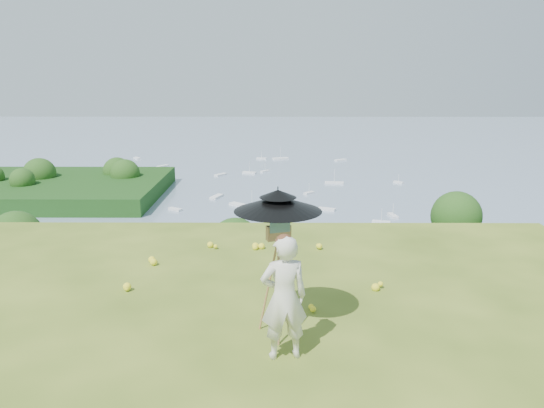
# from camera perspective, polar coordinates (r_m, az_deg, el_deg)

# --- Properties ---
(ground) EXTENTS (14.00, 14.00, 0.00)m
(ground) POSITION_cam_1_polar(r_m,az_deg,el_deg) (6.48, -5.15, -19.32)
(ground) COLOR #4B611B
(ground) RESTS_ON ground
(shoreline_tier) EXTENTS (170.00, 28.00, 8.00)m
(shoreline_tier) POSITION_cam_1_polar(r_m,az_deg,el_deg) (89.60, -0.09, -12.22)
(shoreline_tier) COLOR #6C6356
(shoreline_tier) RESTS_ON bay_water
(bay_water) EXTENTS (700.00, 700.00, 0.00)m
(bay_water) POSITION_cam_1_polar(r_m,az_deg,el_deg) (248.25, 0.18, 5.28)
(bay_water) COLOR #778CAA
(bay_water) RESTS_ON ground
(peninsula) EXTENTS (90.00, 60.00, 12.00)m
(peninsula) POSITION_cam_1_polar(r_m,az_deg,el_deg) (180.27, -24.50, 2.31)
(peninsula) COLOR #17380F
(peninsula) RESTS_ON bay_water
(slope_trees) EXTENTS (110.00, 50.00, 6.00)m
(slope_trees) POSITION_cam_1_polar(r_m,az_deg,el_deg) (44.45, -0.46, -10.69)
(slope_trees) COLOR #224A16
(slope_trees) RESTS_ON forest_slope
(harbor_town) EXTENTS (110.00, 22.00, 5.00)m
(harbor_town) POSITION_cam_1_polar(r_m,az_deg,el_deg) (86.92, -0.09, -8.37)
(harbor_town) COLOR silver
(harbor_town) RESTS_ON shoreline_tier
(moored_boats) EXTENTS (140.00, 140.00, 0.70)m
(moored_boats) POSITION_cam_1_polar(r_m,az_deg,el_deg) (171.00, -4.08, 1.38)
(moored_boats) COLOR white
(moored_boats) RESTS_ON bay_water
(wildflowers) EXTENTS (10.00, 10.50, 0.12)m
(wildflowers) POSITION_cam_1_polar(r_m,az_deg,el_deg) (6.66, -4.95, -17.71)
(wildflowers) COLOR yellow
(wildflowers) RESTS_ON ground
(painter) EXTENTS (0.66, 0.50, 1.64)m
(painter) POSITION_cam_1_polar(r_m,az_deg,el_deg) (6.72, 1.29, -10.03)
(painter) COLOR beige
(painter) RESTS_ON ground
(field_easel) EXTENTS (0.83, 0.83, 1.72)m
(field_easel) POSITION_cam_1_polar(r_m,az_deg,el_deg) (7.27, 0.69, -7.78)
(field_easel) COLOR #97693F
(field_easel) RESTS_ON ground
(sun_umbrella) EXTENTS (1.52, 1.52, 0.69)m
(sun_umbrella) POSITION_cam_1_polar(r_m,az_deg,el_deg) (7.01, 0.64, -0.86)
(sun_umbrella) COLOR black
(sun_umbrella) RESTS_ON field_easel
(painter_cap) EXTENTS (0.26, 0.29, 0.10)m
(painter_cap) POSITION_cam_1_polar(r_m,az_deg,el_deg) (6.45, 1.33, -3.75)
(painter_cap) COLOR #DA787F
(painter_cap) RESTS_ON painter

